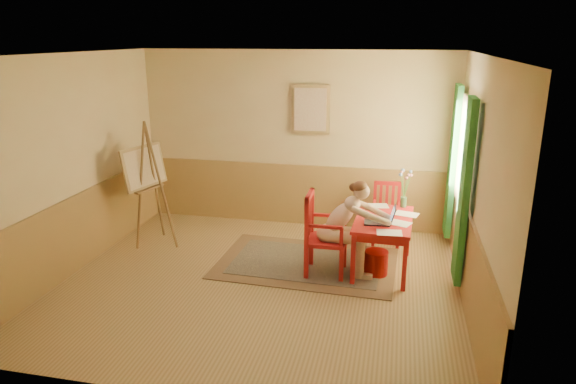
% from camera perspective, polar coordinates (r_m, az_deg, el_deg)
% --- Properties ---
extents(room, '(5.04, 4.54, 2.84)m').
position_cam_1_polar(room, '(6.18, -3.35, 1.80)').
color(room, tan).
rests_on(room, ground).
extents(wainscot, '(5.00, 4.50, 1.00)m').
position_cam_1_polar(wainscot, '(7.19, -1.54, -3.52)').
color(wainscot, tan).
rests_on(wainscot, room).
extents(window, '(0.12, 2.01, 2.20)m').
position_cam_1_polar(window, '(7.09, 18.39, 2.47)').
color(window, white).
rests_on(window, room).
extents(wall_portrait, '(0.60, 0.05, 0.76)m').
position_cam_1_polar(wall_portrait, '(8.14, 2.49, 9.05)').
color(wall_portrait, '#A38453').
rests_on(wall_portrait, room).
extents(rug, '(2.45, 1.68, 0.02)m').
position_cam_1_polar(rug, '(7.19, 2.06, -7.78)').
color(rug, '#8C7251').
rests_on(rug, room).
extents(table, '(0.77, 1.23, 0.72)m').
position_cam_1_polar(table, '(6.89, 10.47, -3.57)').
color(table, red).
rests_on(table, room).
extents(chair_left, '(0.51, 0.49, 1.09)m').
position_cam_1_polar(chair_left, '(6.71, 3.76, -4.66)').
color(chair_left, red).
rests_on(chair_left, room).
extents(chair_back, '(0.42, 0.44, 0.91)m').
position_cam_1_polar(chair_back, '(7.89, 10.75, -2.31)').
color(chair_back, red).
rests_on(chair_back, room).
extents(figure, '(0.94, 0.41, 1.28)m').
position_cam_1_polar(figure, '(6.63, 6.45, -3.52)').
color(figure, beige).
rests_on(figure, room).
extents(laptop, '(0.40, 0.25, 0.23)m').
position_cam_1_polar(laptop, '(6.66, 10.32, -3.05)').
color(laptop, '#1E2338').
rests_on(laptop, table).
extents(papers, '(0.75, 1.27, 0.00)m').
position_cam_1_polar(papers, '(6.88, 11.45, -2.85)').
color(papers, white).
rests_on(papers, table).
extents(vase, '(0.20, 0.27, 0.53)m').
position_cam_1_polar(vase, '(7.31, 12.67, 0.24)').
color(vase, '#3F724C').
rests_on(vase, table).
extents(wastebasket, '(0.36, 0.36, 0.33)m').
position_cam_1_polar(wastebasket, '(6.90, 9.66, -7.70)').
color(wastebasket, red).
rests_on(wastebasket, room).
extents(easel, '(0.70, 0.82, 1.85)m').
position_cam_1_polar(easel, '(7.84, -15.33, 2.14)').
color(easel, brown).
rests_on(easel, room).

